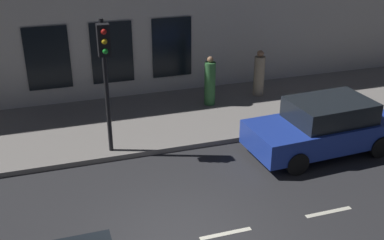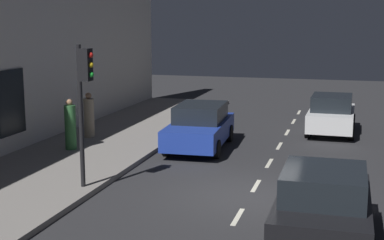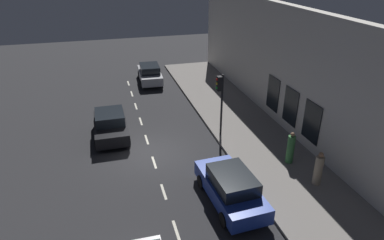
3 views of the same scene
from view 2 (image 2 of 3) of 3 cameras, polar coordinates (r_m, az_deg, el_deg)
name	(u,v)px [view 2 (image 2 of 3)]	position (r m, az deg, el deg)	size (l,w,h in m)	color
ground_plane	(250,197)	(14.96, 5.87, -7.73)	(60.00, 60.00, 0.00)	#28282B
sidewalk	(38,176)	(17.10, -15.32, -5.49)	(4.50, 32.00, 0.15)	gray
lane_centre_line	(256,186)	(15.90, 6.50, -6.64)	(0.12, 27.20, 0.01)	beige
traffic_light	(84,87)	(14.93, -10.89, 3.35)	(0.47, 0.32, 3.80)	black
parked_car_0	(200,126)	(20.17, 0.81, -0.66)	(2.11, 4.48, 1.58)	#1E389E
parked_car_1	(331,114)	(23.47, 13.96, 0.58)	(1.90, 3.89, 1.58)	silver
parked_car_2	(323,205)	(12.12, 13.18, -8.38)	(1.99, 3.95, 1.58)	black
pedestrian_0	(70,126)	(19.78, -12.23, -0.63)	(0.55, 0.55, 1.75)	#336B38
pedestrian_1	(89,117)	(21.68, -10.40, 0.32)	(0.42, 0.42, 1.71)	gray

